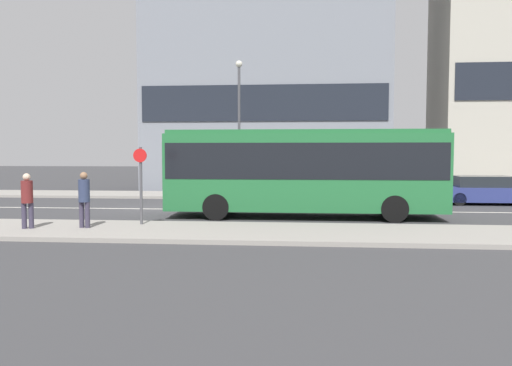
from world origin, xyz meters
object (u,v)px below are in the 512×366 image
object	(u,v)px
pedestrian_near_stop	(27,197)
street_lamp	(239,114)
city_bus	(304,168)
pedestrian_down_pavement	(84,196)
bus_stop_sign	(141,179)
parked_car_0	(484,191)

from	to	relation	value
pedestrian_near_stop	street_lamp	xyz separation A→B (m)	(5.04, 11.89, 3.37)
city_bus	pedestrian_down_pavement	world-z (taller)	city_bus
bus_stop_sign	street_lamp	bearing A→B (deg)	80.15
pedestrian_near_stop	street_lamp	distance (m)	13.35
city_bus	bus_stop_sign	world-z (taller)	city_bus
parked_car_0	bus_stop_sign	xyz separation A→B (m)	(-13.79, -8.72, 0.96)
parked_car_0	pedestrian_down_pavement	world-z (taller)	pedestrian_down_pavement
parked_car_0	bus_stop_sign	size ratio (longest dim) A/B	1.84
city_bus	parked_car_0	size ratio (longest dim) A/B	2.22
parked_car_0	pedestrian_down_pavement	size ratio (longest dim) A/B	2.67
pedestrian_down_pavement	street_lamp	distance (m)	12.53
pedestrian_down_pavement	street_lamp	world-z (taller)	street_lamp
pedestrian_down_pavement	street_lamp	xyz separation A→B (m)	(3.37, 11.59, 3.35)
city_bus	street_lamp	bearing A→B (deg)	110.59
bus_stop_sign	parked_car_0	bearing A→B (deg)	32.30
city_bus	pedestrian_near_stop	bearing A→B (deg)	-156.23
parked_car_0	pedestrian_down_pavement	xyz separation A→B (m)	(-15.31, -9.60, 0.48)
parked_car_0	pedestrian_near_stop	bearing A→B (deg)	-149.76
pedestrian_near_stop	city_bus	bearing A→B (deg)	-174.11
pedestrian_near_stop	pedestrian_down_pavement	xyz separation A→B (m)	(1.67, 0.30, 0.02)
street_lamp	city_bus	bearing A→B (deg)	-65.76
pedestrian_near_stop	bus_stop_sign	distance (m)	3.43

